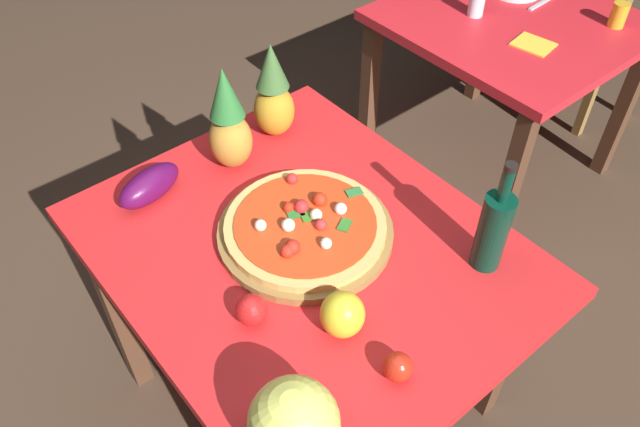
{
  "coord_description": "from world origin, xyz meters",
  "views": [
    {
      "loc": [
        0.86,
        -0.66,
        1.97
      ],
      "look_at": [
        -0.03,
        0.07,
        0.79
      ],
      "focal_mm": 35.29,
      "sensor_mm": 36.0,
      "label": 1
    }
  ],
  "objects_px": {
    "pizza_board": "(305,232)",
    "melon": "(294,423)",
    "pineapple_left": "(229,124)",
    "eggplant": "(149,185)",
    "drinking_glass_water": "(477,2)",
    "display_table": "(306,269)",
    "background_table": "(509,43)",
    "napkin_folded": "(533,44)",
    "bell_pepper": "(342,314)",
    "pizza": "(305,225)",
    "drinking_glass_juice": "(619,15)",
    "dining_chair": "(595,27)",
    "knife_utensil": "(542,3)",
    "wine_bottle": "(493,229)",
    "tomato_beside_pepper": "(398,367)",
    "tomato_near_board": "(251,310)",
    "pineapple_right": "(273,95)"
  },
  "relations": [
    {
      "from": "wine_bottle",
      "to": "pineapple_right",
      "type": "height_order",
      "value": "wine_bottle"
    },
    {
      "from": "background_table",
      "to": "drinking_glass_juice",
      "type": "relative_size",
      "value": 9.79
    },
    {
      "from": "background_table",
      "to": "pineapple_left",
      "type": "distance_m",
      "value": 1.37
    },
    {
      "from": "background_table",
      "to": "wine_bottle",
      "type": "distance_m",
      "value": 1.32
    },
    {
      "from": "pineapple_left",
      "to": "napkin_folded",
      "type": "height_order",
      "value": "pineapple_left"
    },
    {
      "from": "melon",
      "to": "display_table",
      "type": "bearing_deg",
      "value": 138.91
    },
    {
      "from": "wine_bottle",
      "to": "bell_pepper",
      "type": "bearing_deg",
      "value": -101.22
    },
    {
      "from": "napkin_folded",
      "to": "wine_bottle",
      "type": "bearing_deg",
      "value": -59.45
    },
    {
      "from": "display_table",
      "to": "pizza_board",
      "type": "relative_size",
      "value": 2.46
    },
    {
      "from": "pizza_board",
      "to": "bell_pepper",
      "type": "bearing_deg",
      "value": -22.66
    },
    {
      "from": "dining_chair",
      "to": "tomato_near_board",
      "type": "distance_m",
      "value": 2.36
    },
    {
      "from": "pizza_board",
      "to": "tomato_near_board",
      "type": "relative_size",
      "value": 6.14
    },
    {
      "from": "eggplant",
      "to": "pineapple_right",
      "type": "bearing_deg",
      "value": 91.93
    },
    {
      "from": "bell_pepper",
      "to": "tomato_beside_pepper",
      "type": "relative_size",
      "value": 1.73
    },
    {
      "from": "bell_pepper",
      "to": "pizza_board",
      "type": "bearing_deg",
      "value": 157.34
    },
    {
      "from": "drinking_glass_water",
      "to": "display_table",
      "type": "bearing_deg",
      "value": -67.72
    },
    {
      "from": "drinking_glass_water",
      "to": "pineapple_right",
      "type": "bearing_deg",
      "value": -84.92
    },
    {
      "from": "pizza_board",
      "to": "napkin_folded",
      "type": "xyz_separation_m",
      "value": [
        -0.21,
        1.25,
        -0.01
      ]
    },
    {
      "from": "pizza_board",
      "to": "melon",
      "type": "distance_m",
      "value": 0.57
    },
    {
      "from": "dining_chair",
      "to": "knife_utensil",
      "type": "distance_m",
      "value": 0.55
    },
    {
      "from": "pizza_board",
      "to": "knife_utensil",
      "type": "distance_m",
      "value": 1.59
    },
    {
      "from": "drinking_glass_juice",
      "to": "eggplant",
      "type": "bearing_deg",
      "value": -99.07
    },
    {
      "from": "display_table",
      "to": "dining_chair",
      "type": "xyz_separation_m",
      "value": [
        -0.39,
        2.05,
        -0.17
      ]
    },
    {
      "from": "wine_bottle",
      "to": "drinking_glass_juice",
      "type": "bearing_deg",
      "value": 108.93
    },
    {
      "from": "pineapple_left",
      "to": "melon",
      "type": "relative_size",
      "value": 1.8
    },
    {
      "from": "pizza_board",
      "to": "pineapple_left",
      "type": "distance_m",
      "value": 0.39
    },
    {
      "from": "bell_pepper",
      "to": "drinking_glass_juice",
      "type": "xyz_separation_m",
      "value": [
        -0.37,
        1.73,
        -0.01
      ]
    },
    {
      "from": "dining_chair",
      "to": "napkin_folded",
      "type": "distance_m",
      "value": 0.84
    },
    {
      "from": "melon",
      "to": "pineapple_right",
      "type": "bearing_deg",
      "value": 145.31
    },
    {
      "from": "drinking_glass_juice",
      "to": "melon",
      "type": "bearing_deg",
      "value": -75.27
    },
    {
      "from": "background_table",
      "to": "napkin_folded",
      "type": "relative_size",
      "value": 6.52
    },
    {
      "from": "display_table",
      "to": "pineapple_right",
      "type": "bearing_deg",
      "value": 152.27
    },
    {
      "from": "pineapple_left",
      "to": "eggplant",
      "type": "height_order",
      "value": "pineapple_left"
    },
    {
      "from": "pineapple_left",
      "to": "tomato_near_board",
      "type": "distance_m",
      "value": 0.58
    },
    {
      "from": "display_table",
      "to": "pineapple_left",
      "type": "bearing_deg",
      "value": 173.93
    },
    {
      "from": "pineapple_left",
      "to": "pizza_board",
      "type": "bearing_deg",
      "value": -2.9
    },
    {
      "from": "tomato_near_board",
      "to": "napkin_folded",
      "type": "distance_m",
      "value": 1.55
    },
    {
      "from": "pineapple_right",
      "to": "napkin_folded",
      "type": "relative_size",
      "value": 2.21
    },
    {
      "from": "dining_chair",
      "to": "tomato_beside_pepper",
      "type": "relative_size",
      "value": 12.86
    },
    {
      "from": "napkin_folded",
      "to": "pizza",
      "type": "bearing_deg",
      "value": -80.65
    },
    {
      "from": "wine_bottle",
      "to": "drinking_glass_water",
      "type": "distance_m",
      "value": 1.3
    },
    {
      "from": "tomato_beside_pepper",
      "to": "drinking_glass_water",
      "type": "bearing_deg",
      "value": 124.67
    },
    {
      "from": "dining_chair",
      "to": "napkin_folded",
      "type": "xyz_separation_m",
      "value": [
        0.15,
        -0.78,
        0.26
      ]
    },
    {
      "from": "display_table",
      "to": "pineapple_left",
      "type": "height_order",
      "value": "pineapple_left"
    },
    {
      "from": "eggplant",
      "to": "drinking_glass_juice",
      "type": "xyz_separation_m",
      "value": [
        0.3,
        1.85,
        0.0
      ]
    },
    {
      "from": "dining_chair",
      "to": "drinking_glass_water",
      "type": "xyz_separation_m",
      "value": [
        -0.14,
        -0.77,
        0.32
      ]
    },
    {
      "from": "pizza",
      "to": "eggplant",
      "type": "distance_m",
      "value": 0.46
    },
    {
      "from": "background_table",
      "to": "bell_pepper",
      "type": "xyz_separation_m",
      "value": [
        0.66,
        -1.48,
        0.16
      ]
    },
    {
      "from": "display_table",
      "to": "pizza_board",
      "type": "height_order",
      "value": "pizza_board"
    },
    {
      "from": "pizza",
      "to": "wine_bottle",
      "type": "xyz_separation_m",
      "value": [
        0.36,
        0.29,
        0.08
      ]
    }
  ]
}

